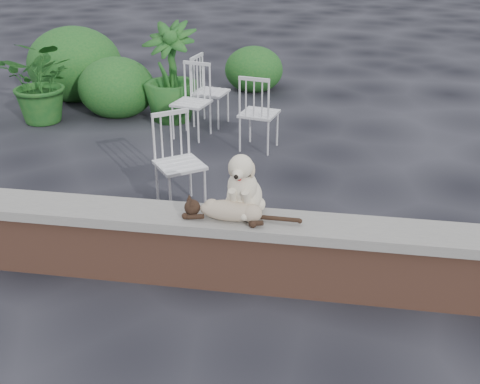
% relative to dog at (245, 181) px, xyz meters
% --- Properties ---
extents(ground, '(60.00, 60.00, 0.00)m').
position_rel_dog_xyz_m(ground, '(-0.04, -0.11, -0.84)').
color(ground, black).
rests_on(ground, ground).
extents(brick_wall, '(6.00, 0.30, 0.50)m').
position_rel_dog_xyz_m(brick_wall, '(-0.04, -0.11, -0.59)').
color(brick_wall, brown).
rests_on(brick_wall, ground).
extents(capstone, '(6.20, 0.40, 0.08)m').
position_rel_dog_xyz_m(capstone, '(-0.04, -0.11, -0.30)').
color(capstone, slate).
rests_on(capstone, brick_wall).
extents(dog, '(0.38, 0.48, 0.52)m').
position_rel_dog_xyz_m(dog, '(0.00, 0.00, 0.00)').
color(dog, beige).
rests_on(dog, capstone).
extents(cat, '(1.07, 0.34, 0.18)m').
position_rel_dog_xyz_m(cat, '(-0.08, -0.15, -0.17)').
color(cat, tan).
rests_on(cat, capstone).
extents(chair_a, '(0.78, 0.78, 0.94)m').
position_rel_dog_xyz_m(chair_a, '(-0.81, 1.12, -0.37)').
color(chair_a, white).
rests_on(chair_a, ground).
extents(chair_c, '(0.66, 0.66, 0.94)m').
position_rel_dog_xyz_m(chair_c, '(-0.27, 2.84, -0.37)').
color(chair_c, white).
rests_on(chair_c, ground).
extents(chair_b, '(0.67, 0.67, 0.94)m').
position_rel_dog_xyz_m(chair_b, '(-1.18, 3.13, -0.37)').
color(chair_b, white).
rests_on(chair_b, ground).
extents(chair_e, '(0.65, 0.65, 0.94)m').
position_rel_dog_xyz_m(chair_e, '(-1.04, 3.65, -0.37)').
color(chair_e, white).
rests_on(chair_e, ground).
extents(potted_plant_a, '(1.07, 0.93, 1.15)m').
position_rel_dog_xyz_m(potted_plant_a, '(-3.33, 3.39, -0.26)').
color(potted_plant_a, '#164F1D').
rests_on(potted_plant_a, ground).
extents(potted_plant_b, '(0.90, 0.90, 1.35)m').
position_rel_dog_xyz_m(potted_plant_b, '(-1.62, 3.75, -0.17)').
color(potted_plant_b, '#164F1D').
rests_on(potted_plant_b, ground).
extents(shrubbery, '(3.88, 2.54, 1.16)m').
position_rel_dog_xyz_m(shrubbery, '(-2.73, 4.56, -0.38)').
color(shrubbery, '#164F1D').
rests_on(shrubbery, ground).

